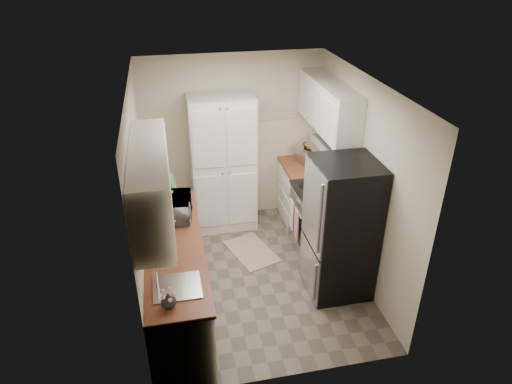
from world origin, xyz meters
The scene contains 16 objects.
ground centered at (0.00, 0.00, 0.00)m, with size 3.20×3.20×0.00m, color #665B4C.
room_shell centered at (-0.02, -0.01, 1.63)m, with size 2.64×3.24×2.52m.
pantry_cabinet centered at (-0.20, 1.32, 1.00)m, with size 0.90×0.55×2.00m, color silver.
base_cabinet_left centered at (-0.99, -0.43, 0.44)m, with size 0.60×2.30×0.88m, color silver.
countertop_left centered at (-0.99, -0.43, 0.90)m, with size 0.63×2.33×0.04m, color brown.
base_cabinet_right centered at (0.99, 1.19, 0.44)m, with size 0.60×0.80×0.88m, color silver.
countertop_right centered at (0.99, 1.19, 0.90)m, with size 0.63×0.83×0.04m, color brown.
electric_range centered at (0.97, 0.39, 0.48)m, with size 0.71×0.78×1.13m.
refrigerator centered at (0.94, -0.41, 0.85)m, with size 0.70×0.72×1.70m, color #B7B7BC.
microwave centered at (-0.91, 0.13, 1.05)m, with size 0.48×0.33×0.27m, color #AEAEB3.
wine_bottle centered at (-1.12, 0.34, 1.07)m, with size 0.07×0.07×0.29m, color black.
flower_vase centered at (-1.07, -1.39, 0.99)m, with size 0.14×0.14×0.14m, color silver.
cutting_board centered at (-0.93, 0.52, 1.09)m, with size 0.02×0.27×0.34m, color green.
toaster_oven centered at (1.09, 1.26, 1.03)m, with size 0.31×0.40×0.23m, color #A8A9AE.
fruit_basket centered at (1.09, 1.28, 1.20)m, with size 0.23×0.23×0.10m, color orange, non-canonical shape.
kitchen_mat centered at (0.05, 0.51, 0.01)m, with size 0.50×0.80×0.01m, color tan.
Camera 1 is at (-0.94, -4.57, 3.77)m, focal length 32.00 mm.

